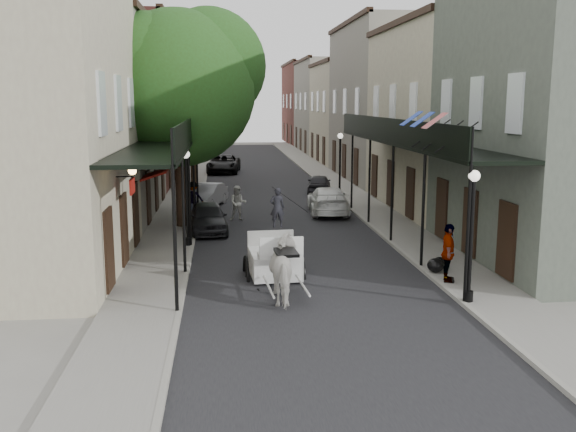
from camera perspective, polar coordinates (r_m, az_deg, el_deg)
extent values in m
plane|color=gray|center=(19.76, 2.30, -6.51)|extent=(140.00, 140.00, 0.00)
cube|color=black|center=(39.24, -1.84, 1.90)|extent=(8.00, 90.00, 0.01)
cube|color=gray|center=(39.20, -9.15, 1.85)|extent=(2.20, 90.00, 0.12)
cube|color=gray|center=(39.89, 5.35, 2.08)|extent=(2.20, 90.00, 0.12)
cube|color=#B9B394|center=(49.08, -12.93, 9.47)|extent=(5.00, 80.00, 10.50)
cube|color=gray|center=(50.03, 7.31, 9.65)|extent=(5.00, 80.00, 10.50)
cube|color=black|center=(25.88, -10.98, 6.30)|extent=(2.20, 18.00, 0.12)
cube|color=black|center=(25.79, -8.68, 7.47)|extent=(0.06, 18.00, 1.00)
cylinder|color=black|center=(17.15, -10.03, -1.94)|extent=(0.10, 0.10, 4.00)
cylinder|color=black|center=(25.02, -8.75, 1.91)|extent=(0.10, 0.10, 4.00)
cylinder|color=black|center=(32.95, -8.08, 3.91)|extent=(0.10, 0.10, 4.00)
cube|color=black|center=(26.91, 10.88, 6.45)|extent=(2.20, 18.00, 0.12)
cube|color=black|center=(26.61, 8.73, 7.55)|extent=(0.06, 18.00, 1.00)
cylinder|color=black|center=(18.38, 15.70, -1.36)|extent=(0.10, 0.10, 4.00)
cylinder|color=black|center=(25.87, 9.25, 2.17)|extent=(0.10, 0.10, 4.00)
cylinder|color=black|center=(33.60, 5.71, 4.09)|extent=(0.10, 0.10, 4.00)
cylinder|color=#382619|center=(28.92, -9.60, 4.60)|extent=(0.44, 0.44, 5.60)
sphere|color=#234616|center=(28.79, -9.80, 11.10)|extent=(6.80, 6.80, 6.80)
sphere|color=#234616|center=(29.37, -7.07, 13.11)|extent=(5.10, 5.10, 5.10)
cylinder|color=#382619|center=(42.88, -8.42, 6.05)|extent=(0.44, 0.44, 5.04)
sphere|color=#234616|center=(42.77, -8.52, 9.98)|extent=(6.00, 6.00, 6.00)
sphere|color=#234616|center=(43.34, -6.90, 11.21)|extent=(4.50, 4.50, 4.50)
cylinder|color=black|center=(18.86, 15.71, -6.87)|extent=(0.28, 0.28, 0.30)
cylinder|color=black|center=(18.48, 15.94, -2.26)|extent=(0.12, 0.12, 3.40)
sphere|color=white|center=(18.18, 16.23, 3.44)|extent=(0.32, 0.32, 0.32)
cylinder|color=black|center=(25.35, -8.86, -2.24)|extent=(0.28, 0.28, 0.30)
cylinder|color=black|center=(25.07, -8.96, 1.23)|extent=(0.12, 0.12, 3.40)
sphere|color=white|center=(24.85, -9.08, 5.44)|extent=(0.32, 0.32, 0.32)
cylinder|color=black|center=(37.75, 4.60, 1.95)|extent=(0.28, 0.28, 0.30)
cylinder|color=black|center=(37.56, 4.63, 4.29)|extent=(0.12, 0.12, 3.40)
sphere|color=white|center=(37.41, 4.68, 7.11)|extent=(0.32, 0.32, 0.32)
imported|color=beige|center=(18.45, -0.10, -4.76)|extent=(1.13, 2.23, 1.84)
torus|color=black|center=(21.49, -3.91, -3.25)|extent=(0.19, 1.44, 1.44)
torus|color=black|center=(21.74, 0.88, -3.07)|extent=(0.19, 1.44, 1.44)
torus|color=black|center=(20.10, -2.83, -5.17)|extent=(0.12, 0.75, 0.75)
torus|color=black|center=(20.30, 1.05, -5.01)|extent=(0.12, 0.75, 0.75)
cube|color=silver|center=(21.27, -1.42, -2.04)|extent=(1.68, 2.10, 0.78)
cube|color=silver|center=(20.03, -0.96, -1.19)|extent=(1.37, 0.69, 0.13)
cube|color=silver|center=(19.70, -0.84, -0.40)|extent=(1.34, 0.20, 0.56)
imported|color=black|center=(19.90, -0.97, 0.76)|extent=(0.47, 0.33, 1.25)
imported|color=beige|center=(30.80, -4.46, 1.15)|extent=(0.85, 0.68, 1.68)
imported|color=gray|center=(32.26, -8.44, 1.62)|extent=(1.06, 0.64, 1.60)
imported|color=gray|center=(20.48, 14.06, -3.21)|extent=(0.75, 1.16, 1.84)
imported|color=black|center=(28.19, -7.11, -0.12)|extent=(1.83, 3.99, 1.32)
imported|color=gray|center=(34.94, -7.26, 1.83)|extent=(2.39, 4.04, 1.26)
imported|color=black|center=(51.44, -5.73, 4.64)|extent=(2.87, 5.37, 1.43)
imported|color=silver|center=(32.67, 3.57, 1.41)|extent=(2.27, 4.87, 1.37)
imported|color=black|center=(39.81, 2.78, 2.87)|extent=(1.97, 3.68, 1.19)
ellipsoid|color=black|center=(21.67, 12.98, -4.29)|extent=(0.55, 0.55, 0.47)
ellipsoid|color=black|center=(22.19, 13.34, -4.08)|extent=(0.48, 0.48, 0.39)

